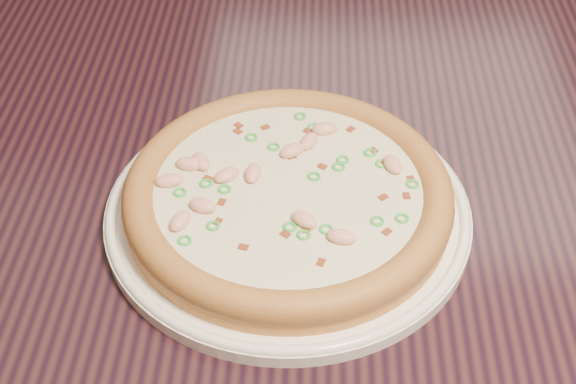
{
  "coord_description": "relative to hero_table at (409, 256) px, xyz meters",
  "views": [
    {
      "loc": [
        -0.39,
        -0.91,
        1.24
      ],
      "look_at": [
        -0.41,
        -0.41,
        0.78
      ],
      "focal_mm": 50.0,
      "sensor_mm": 36.0,
      "label": 1
    }
  ],
  "objects": [
    {
      "name": "pizza",
      "position": [
        -0.12,
        -0.05,
        0.13
      ],
      "size": [
        0.28,
        0.28,
        0.03
      ],
      "color": "#D0813C",
      "rests_on": "plate"
    },
    {
      "name": "ground",
      "position": [
        0.29,
        0.36,
        -0.65
      ],
      "size": [
        9.0,
        9.0,
        0.0
      ],
      "primitive_type": "plane",
      "color": "black"
    },
    {
      "name": "plate",
      "position": [
        -0.12,
        -0.05,
        0.11
      ],
      "size": [
        0.32,
        0.32,
        0.02
      ],
      "color": "white",
      "rests_on": "hero_table"
    },
    {
      "name": "hero_table",
      "position": [
        0.0,
        0.0,
        0.0
      ],
      "size": [
        1.2,
        0.8,
        0.75
      ],
      "color": "black",
      "rests_on": "ground"
    }
  ]
}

